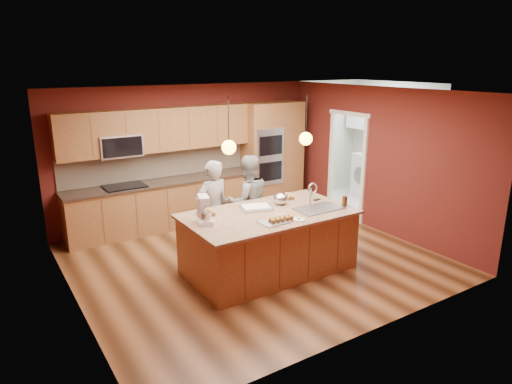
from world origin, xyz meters
TOP-DOWN VIEW (x-y plane):
  - floor at (0.00, 0.00)m, footprint 5.50×5.50m
  - ceiling at (0.00, 0.00)m, footprint 5.50×5.50m
  - wall_back at (0.00, 2.50)m, footprint 5.50×0.00m
  - wall_front at (0.00, -2.50)m, footprint 5.50×0.00m
  - wall_left at (-2.75, 0.00)m, footprint 0.00×5.00m
  - wall_right at (2.75, 0.00)m, footprint 0.00×5.00m
  - cabinet_run at (-0.68, 2.25)m, footprint 3.74×0.64m
  - oven_column at (1.85, 2.19)m, footprint 1.30×0.62m
  - doorway_trim at (2.73, 0.80)m, footprint 0.08×1.11m
  - laundry_room at (4.35, 1.20)m, footprint 2.60×2.70m
  - pendant_left at (-0.68, -0.45)m, footprint 0.20×0.20m
  - pendant_right at (0.65, -0.45)m, footprint 0.20×0.20m
  - island at (-0.00, -0.45)m, footprint 2.56×1.43m
  - person_left at (-0.47, 0.52)m, footprint 0.64×0.46m
  - person_right at (0.20, 0.52)m, footprint 0.89×0.75m
  - stand_mixer at (-1.04, -0.35)m, footprint 0.28×0.33m
  - sheet_cake at (-0.09, -0.20)m, footprint 0.54×0.47m
  - cooling_rack at (-0.20, -0.86)m, footprint 0.43×0.32m
  - mixing_bowl at (0.37, -0.21)m, footprint 0.23×0.23m
  - plate at (0.16, -0.95)m, footprint 0.18×0.18m
  - tumbler at (1.17, -0.81)m, footprint 0.08×0.08m
  - phone at (1.00, -0.34)m, footprint 0.13×0.08m
  - cupcakes_left at (-0.87, -0.05)m, footprint 0.25×0.25m
  - cupcakes_rack at (-0.10, -0.88)m, footprint 0.39×0.16m
  - cupcakes_right at (0.61, -0.01)m, footprint 0.25×0.25m
  - washer at (4.21, 0.94)m, footprint 0.62×0.64m
  - dryer at (4.22, 1.54)m, footprint 0.75×0.77m

SIDE VIEW (x-z plane):
  - floor at x=0.00m, z-range 0.00..0.00m
  - washer at x=4.21m, z-range 0.00..0.96m
  - island at x=0.00m, z-range -0.18..1.14m
  - dryer at x=4.22m, z-range 0.00..1.04m
  - person_left at x=-0.47m, z-range 0.00..1.62m
  - person_right at x=0.20m, z-range 0.00..1.63m
  - phone at x=1.00m, z-range 0.94..0.95m
  - plate at x=0.16m, z-range 0.94..0.96m
  - cooling_rack at x=-0.20m, z-range 0.94..0.96m
  - sheet_cake at x=-0.09m, z-range 0.94..0.99m
  - cupcakes_left at x=-0.87m, z-range 0.94..1.02m
  - cupcakes_right at x=0.61m, z-range 0.94..1.02m
  - cabinet_run at x=-0.68m, z-range -0.17..2.13m
  - cupcakes_rack at x=-0.10m, z-range 0.96..1.03m
  - tumbler at x=1.17m, z-range 0.94..1.10m
  - mixing_bowl at x=0.37m, z-range 0.94..1.13m
  - doorway_trim at x=2.73m, z-range -0.05..2.15m
  - stand_mixer at x=-1.04m, z-range 0.91..1.31m
  - oven_column at x=1.85m, z-range 0.00..2.30m
  - wall_back at x=0.00m, z-range -1.40..4.10m
  - wall_front at x=0.00m, z-range -1.40..4.10m
  - wall_left at x=-2.75m, z-range -1.15..3.85m
  - wall_right at x=2.75m, z-range -1.15..3.85m
  - laundry_room at x=4.35m, z-range 0.60..3.30m
  - pendant_left at x=-0.68m, z-range 1.60..2.40m
  - pendant_right at x=0.65m, z-range 1.60..2.40m
  - ceiling at x=0.00m, z-range 2.70..2.70m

